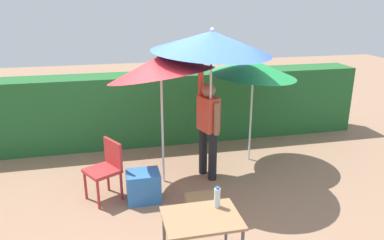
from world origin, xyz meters
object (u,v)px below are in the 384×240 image
Objects in this scene: umbrella_rainbow at (212,42)px; bottle_water at (217,197)px; umbrella_yellow at (160,66)px; folding_table at (202,224)px; cooler_box at (143,186)px; chair_plastic at (106,167)px; crate_cardboard at (201,205)px; umbrella_orange at (253,68)px; person_vendor at (208,124)px.

bottle_water is at bearing -103.44° from umbrella_rainbow.
umbrella_yellow reaches higher than folding_table.
umbrella_rainbow is at bearing 76.56° from bottle_water.
folding_table is 3.33× the size of bottle_water.
cooler_box is (-1.13, -0.44, -2.02)m from umbrella_rainbow.
umbrella_yellow is 2.54× the size of chair_plastic.
cooler_box is at bearing -158.91° from umbrella_rainbow.
chair_plastic reaches higher than cooler_box.
crate_cardboard is (1.25, -0.77, -0.37)m from chair_plastic.
crate_cardboard is (0.74, -0.57, -0.08)m from cooler_box.
crate_cardboard is 1.26m from folding_table.
umbrella_rainbow is at bearing -146.92° from umbrella_orange.
umbrella_rainbow is 0.85m from umbrella_yellow.
chair_plastic is (-1.64, -0.35, -0.42)m from person_vendor.
folding_table is (0.09, -2.21, -1.27)m from umbrella_yellow.
umbrella_orange is at bearing 33.08° from umbrella_rainbow.
chair_plastic is 3.71× the size of bottle_water.
umbrella_yellow is at bearing 55.08° from cooler_box.
umbrella_rainbow is 10.33× the size of bottle_water.
umbrella_yellow is at bearing -177.52° from person_vendor.
bottle_water is at bearing -118.42° from umbrella_orange.
person_vendor is at bearing 77.38° from bottle_water.
umbrella_orange is at bearing 18.09° from chair_plastic.
umbrella_yellow reaches higher than crate_cardboard.
cooler_box is at bearing -124.92° from umbrella_yellow.
crate_cardboard is at bearing -37.71° from cooler_box.
umbrella_rainbow is 2.36m from crate_cardboard.
umbrella_orange is 0.85× the size of umbrella_yellow.
umbrella_orange is 2.15× the size of chair_plastic.
bottle_water is (0.30, -2.06, -1.07)m from umbrella_yellow.
crate_cardboard is at bearing 85.54° from bottle_water.
folding_table is at bearing -87.69° from umbrella_yellow.
umbrella_orange is 2.74m from cooler_box.
cooler_box is at bearing -21.14° from chair_plastic.
bottle_water is (-0.47, -1.98, -1.41)m from umbrella_rainbow.
bottle_water is at bearing -66.82° from cooler_box.
person_vendor is at bearing 2.48° from umbrella_yellow.
folding_table reaches higher than crate_cardboard.
chair_plastic is at bearing -167.93° from person_vendor.
umbrella_rainbow is at bearing -5.91° from umbrella_yellow.
umbrella_rainbow is 2.76m from folding_table.
bottle_water is at bearing -102.62° from person_vendor.
chair_plastic is at bearing 116.97° from folding_table.
umbrella_orange is 3.95× the size of cooler_box.
umbrella_yellow is at bearing 19.98° from chair_plastic.
folding_table is (-0.68, -2.13, -1.61)m from umbrella_rainbow.
umbrella_rainbow reaches higher than cooler_box.
crate_cardboard is at bearing -111.53° from umbrella_rainbow.
person_vendor is 2.14m from bottle_water.
folding_table is at bearing -107.76° from umbrella_rainbow.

